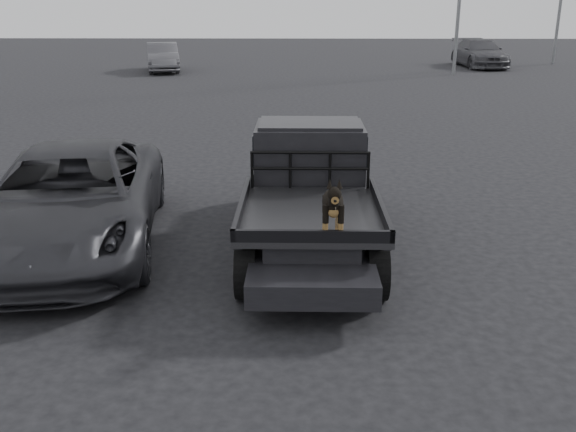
# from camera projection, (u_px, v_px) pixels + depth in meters

# --- Properties ---
(ground) EXTENTS (120.00, 120.00, 0.00)m
(ground) POSITION_uv_depth(u_px,v_px,m) (250.00, 299.00, 8.21)
(ground) COLOR black
(ground) RESTS_ON ground
(flatbed_ute) EXTENTS (2.00, 5.40, 0.92)m
(flatbed_ute) POSITION_uv_depth(u_px,v_px,m) (310.00, 221.00, 9.73)
(flatbed_ute) COLOR black
(flatbed_ute) RESTS_ON ground
(ute_cab) EXTENTS (1.72, 1.30, 0.88)m
(ute_cab) POSITION_uv_depth(u_px,v_px,m) (310.00, 149.00, 10.35)
(ute_cab) COLOR black
(ute_cab) RESTS_ON flatbed_ute
(headache_rack) EXTENTS (1.80, 0.08, 0.55)m
(headache_rack) POSITION_uv_depth(u_px,v_px,m) (310.00, 170.00, 9.69)
(headache_rack) COLOR black
(headache_rack) RESTS_ON flatbed_ute
(dog) EXTENTS (0.32, 0.60, 0.74)m
(dog) POSITION_uv_depth(u_px,v_px,m) (333.00, 207.00, 7.67)
(dog) COLOR black
(dog) RESTS_ON flatbed_ute
(parked_suv) EXTENTS (3.31, 5.79, 1.52)m
(parked_suv) POSITION_uv_depth(u_px,v_px,m) (71.00, 199.00, 9.76)
(parked_suv) COLOR #2B2B30
(parked_suv) RESTS_ON ground
(distant_car_a) EXTENTS (2.60, 4.78, 1.49)m
(distant_car_a) POSITION_uv_depth(u_px,v_px,m) (163.00, 57.00, 34.46)
(distant_car_a) COLOR #504F55
(distant_car_a) RESTS_ON ground
(distant_car_b) EXTENTS (2.49, 5.46, 1.55)m
(distant_car_b) POSITION_uv_depth(u_px,v_px,m) (480.00, 53.00, 36.80)
(distant_car_b) COLOR #46464B
(distant_car_b) RESTS_ON ground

